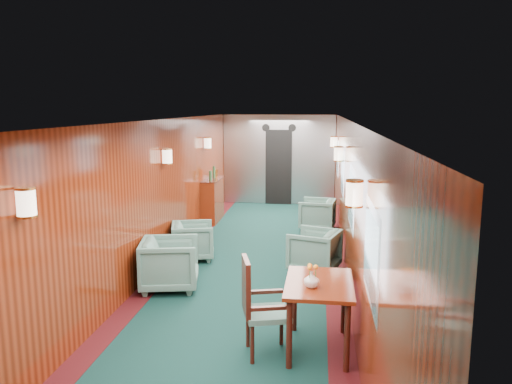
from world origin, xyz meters
TOP-DOWN VIEW (x-y plane):
  - room at (0.00, 0.00)m, footprint 12.00×12.10m
  - bulkhead at (0.00, 5.91)m, footprint 2.98×0.17m
  - windows_right at (1.49, 0.25)m, footprint 0.02×8.60m
  - wall_sconces at (0.00, 0.57)m, footprint 2.97×7.97m
  - dining_table at (1.10, -2.28)m, footprint 0.72×1.02m
  - side_chair at (0.46, -2.47)m, footprint 0.57×0.59m
  - credenza at (-1.34, 3.65)m, footprint 0.34×1.09m
  - flower_vase at (1.01, -2.45)m, footprint 0.21×0.21m
  - armchair_left_near at (-1.04, -0.70)m, footprint 0.95×0.93m
  - armchair_left_far at (-1.06, 0.74)m, footprint 0.86×0.84m
  - armchair_right_near at (1.02, 0.36)m, footprint 0.92×0.91m
  - armchair_right_far at (1.05, 3.12)m, footprint 0.82×0.80m

SIDE VIEW (x-z plane):
  - armchair_left_far at x=-1.06m, z-range 0.00..0.64m
  - armchair_right_far at x=1.05m, z-range 0.00..0.66m
  - armchair_right_near at x=1.02m, z-range 0.00..0.67m
  - armchair_left_near at x=-1.04m, z-range 0.00..0.74m
  - credenza at x=-1.34m, z-range -0.13..1.13m
  - side_chair at x=0.46m, z-range 0.04..1.10m
  - dining_table at x=1.10m, z-range 0.26..1.02m
  - flower_vase at x=1.01m, z-range 0.76..0.93m
  - bulkhead at x=0.00m, z-range -0.01..2.38m
  - windows_right at x=1.49m, z-range 1.05..1.85m
  - room at x=0.00m, z-range 0.43..2.83m
  - wall_sconces at x=0.00m, z-range 1.66..1.91m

